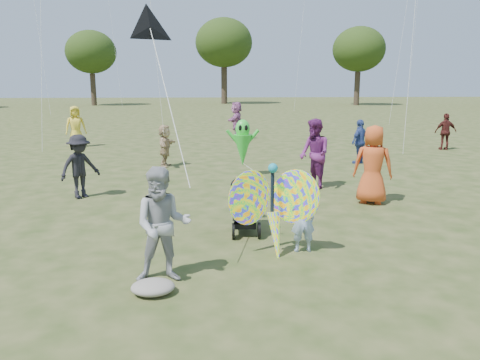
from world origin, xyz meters
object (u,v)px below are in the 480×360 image
object	(u,v)px
crowd_b	(80,167)
jogging_stroller	(244,201)
crowd_g	(76,127)
crowd_j	(236,121)
crowd_c	(360,142)
crowd_a	(373,165)
alien_kite	(243,145)
crowd_d	(165,146)
butterfly_kite	(274,209)
adult_man	(163,225)
crowd_e	(314,154)
crowd_h	(446,132)
child_girl	(303,219)

from	to	relation	value
crowd_b	jogging_stroller	distance (m)	4.90
crowd_b	crowd_g	xyz separation A→B (m)	(-2.54, 9.51, 0.11)
crowd_j	jogging_stroller	xyz separation A→B (m)	(-0.90, -14.66, -0.33)
crowd_c	jogging_stroller	distance (m)	8.76
crowd_a	alien_kite	bearing A→B (deg)	-30.13
crowd_d	crowd_b	bearing A→B (deg)	168.93
jogging_stroller	alien_kite	bearing A→B (deg)	89.10
crowd_a	crowd_c	world-z (taller)	crowd_a
crowd_b	crowd_c	bearing A→B (deg)	-15.39
jogging_stroller	butterfly_kite	distance (m)	1.30
crowd_g	crowd_b	bearing A→B (deg)	-92.20
crowd_d	crowd_j	bearing A→B (deg)	-10.81
adult_man	alien_kite	distance (m)	7.87
crowd_b	crowd_c	distance (m)	9.61
crowd_d	crowd_e	world-z (taller)	crowd_e
crowd_a	jogging_stroller	xyz separation A→B (m)	(-3.22, -1.94, -0.32)
crowd_e	jogging_stroller	distance (m)	4.26
crowd_b	crowd_c	xyz separation A→B (m)	(8.58, 4.32, -0.01)
crowd_a	crowd_d	bearing A→B (deg)	-23.86
crowd_g	crowd_j	xyz separation A→B (m)	(7.28, 2.11, 0.03)
crowd_e	alien_kite	world-z (taller)	crowd_e
adult_man	crowd_d	distance (m)	9.53
crowd_a	jogging_stroller	world-z (taller)	crowd_a
butterfly_kite	crowd_g	bearing A→B (deg)	116.12
crowd_g	crowd_a	bearing A→B (deg)	-65.03
alien_kite	crowd_e	bearing A→B (deg)	-46.27
crowd_j	crowd_b	bearing A→B (deg)	-7.43
crowd_b	crowd_e	bearing A→B (deg)	-36.64
crowd_a	crowd_d	world-z (taller)	crowd_a
crowd_c	crowd_h	size ratio (longest dim) A/B	1.01
crowd_c	crowd_e	xyz separation A→B (m)	(-2.53, -3.74, 0.17)
crowd_e	jogging_stroller	size ratio (longest dim) A/B	1.74
crowd_e	butterfly_kite	world-z (taller)	crowd_e
jogging_stroller	alien_kite	xyz separation A→B (m)	(0.43, 5.48, 0.36)
crowd_d	crowd_e	bearing A→B (deg)	-119.61
crowd_a	alien_kite	world-z (taller)	crowd_a
child_girl	butterfly_kite	world-z (taller)	butterfly_kite
crowd_g	crowd_j	size ratio (longest dim) A/B	0.96
crowd_j	alien_kite	size ratio (longest dim) A/B	1.08
child_girl	crowd_e	distance (m)	4.95
crowd_h	crowd_j	distance (m)	9.59
butterfly_kite	jogging_stroller	bearing A→B (deg)	107.04
crowd_g	crowd_j	bearing A→B (deg)	-0.96
jogging_stroller	butterfly_kite	world-z (taller)	butterfly_kite
crowd_c	crowd_e	size ratio (longest dim) A/B	0.82
child_girl	crowd_b	bearing A→B (deg)	-43.10
adult_man	crowd_g	xyz separation A→B (m)	(-5.01, 14.72, 0.06)
child_girl	alien_kite	size ratio (longest dim) A/B	0.66
child_girl	jogging_stroller	world-z (taller)	child_girl
crowd_c	jogging_stroller	bearing A→B (deg)	18.28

